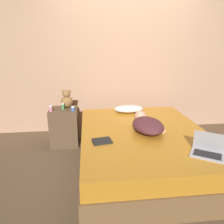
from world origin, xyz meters
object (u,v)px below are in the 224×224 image
at_px(teddy_bear, 67,100).
at_px(book, 102,141).
at_px(pillow, 129,109).
at_px(bottle_pink, 51,109).
at_px(bottle_blue, 73,109).
at_px(person_lying, 147,124).
at_px(laptop, 208,150).
at_px(bottle_green, 63,106).

height_order(teddy_bear, book, teddy_bear).
distance_m(pillow, bottle_pink, 1.22).
bearing_deg(bottle_blue, bottle_pink, -179.25).
height_order(person_lying, teddy_bear, teddy_bear).
relative_size(pillow, laptop, 1.27).
bearing_deg(bottle_green, laptop, -41.89).
bearing_deg(book, person_lying, 25.52).
height_order(bottle_green, bottle_pink, bottle_green).
bearing_deg(person_lying, bottle_pink, 152.37).
bearing_deg(pillow, bottle_green, -174.42).
bearing_deg(pillow, person_lying, -83.67).
distance_m(person_lying, bottle_pink, 1.42).
relative_size(person_lying, bottle_green, 7.01).
bearing_deg(bottle_blue, pillow, 11.67).
bearing_deg(person_lying, laptop, -60.47).
distance_m(teddy_bear, bottle_green, 0.14).
bearing_deg(bottle_pink, person_lying, -25.34).
height_order(laptop, bottle_green, laptop).
bearing_deg(bottle_pink, bottle_blue, 0.75).
xyz_separation_m(teddy_bear, bottle_pink, (-0.22, -0.20, -0.08)).
bearing_deg(person_lying, pillow, 94.04).
xyz_separation_m(pillow, bottle_pink, (-1.20, -0.19, 0.10)).
relative_size(teddy_bear, bottle_green, 2.79).
bearing_deg(bottle_blue, bottle_green, 151.96).
distance_m(laptop, bottle_green, 2.08).
bearing_deg(bottle_pink, bottle_green, 26.83).
xyz_separation_m(laptop, bottle_blue, (-1.40, 1.31, 0.09)).
bearing_deg(teddy_bear, book, -66.84).
bearing_deg(bottle_green, pillow, 5.58).
distance_m(laptop, book, 1.11).
height_order(person_lying, bottle_pink, bottle_pink).
relative_size(pillow, bottle_green, 4.70).
bearing_deg(teddy_bear, bottle_pink, -138.47).
bearing_deg(bottle_pink, pillow, 8.81).
xyz_separation_m(pillow, book, (-0.51, -1.08, -0.04)).
height_order(laptop, bottle_blue, laptop).
bearing_deg(bottle_blue, laptop, -43.12).
bearing_deg(person_lying, teddy_bear, 140.64).
relative_size(person_lying, bottle_blue, 10.72).
xyz_separation_m(pillow, person_lying, (0.09, -0.79, 0.03)).
xyz_separation_m(bottle_green, book, (0.52, -0.98, -0.14)).
bearing_deg(laptop, bottle_green, 172.15).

